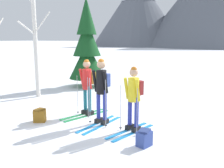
# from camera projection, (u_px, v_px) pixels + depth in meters

# --- Properties ---
(ground_plane) EXTENTS (400.00, 400.00, 0.00)m
(ground_plane) POSITION_uv_depth(u_px,v_px,m) (102.00, 120.00, 7.13)
(ground_plane) COLOR white
(skier_in_red) EXTENTS (0.90, 1.65, 1.74)m
(skier_in_red) POSITION_uv_depth(u_px,v_px,m) (87.00, 84.00, 7.42)
(skier_in_red) COLOR green
(skier_in_red) RESTS_ON ground
(skier_in_black) EXTENTS (0.60, 1.69, 1.83)m
(skier_in_black) POSITION_uv_depth(u_px,v_px,m) (102.00, 87.00, 6.60)
(skier_in_black) COLOR #1E84D1
(skier_in_black) RESTS_ON ground
(skier_in_yellow) EXTENTS (0.80, 1.57, 1.68)m
(skier_in_yellow) POSITION_uv_depth(u_px,v_px,m) (134.00, 95.00, 6.09)
(skier_in_yellow) COLOR #1E84D1
(skier_in_yellow) RESTS_ON ground
(pine_tree_near) EXTENTS (1.78, 1.78, 4.30)m
(pine_tree_near) POSITION_uv_depth(u_px,v_px,m) (87.00, 47.00, 11.76)
(pine_tree_near) COLOR #51381E
(pine_tree_near) RESTS_ON ground
(birch_tree_slender) EXTENTS (1.22, 1.09, 4.74)m
(birch_tree_slender) POSITION_uv_depth(u_px,v_px,m) (35.00, 37.00, 9.51)
(birch_tree_slender) COLOR silver
(birch_tree_slender) RESTS_ON ground
(backpack_on_snow_front) EXTENTS (0.39, 0.36, 0.38)m
(backpack_on_snow_front) POSITION_uv_depth(u_px,v_px,m) (40.00, 115.00, 6.91)
(backpack_on_snow_front) COLOR #99661E
(backpack_on_snow_front) RESTS_ON ground
(backpack_on_snow_beside) EXTENTS (0.33, 0.38, 0.38)m
(backpack_on_snow_beside) POSITION_uv_depth(u_px,v_px,m) (144.00, 138.00, 5.34)
(backpack_on_snow_beside) COLOR #384C99
(backpack_on_snow_beside) RESTS_ON ground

